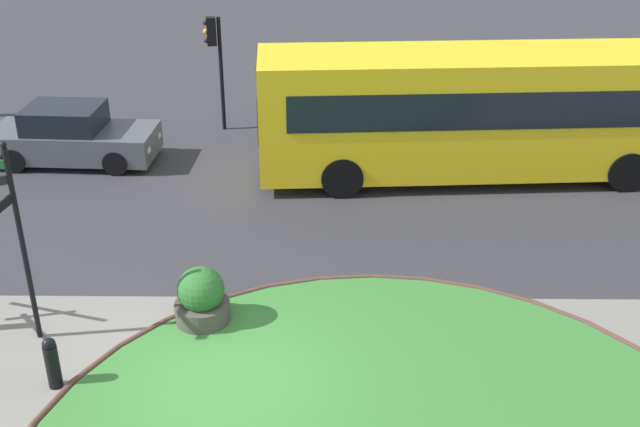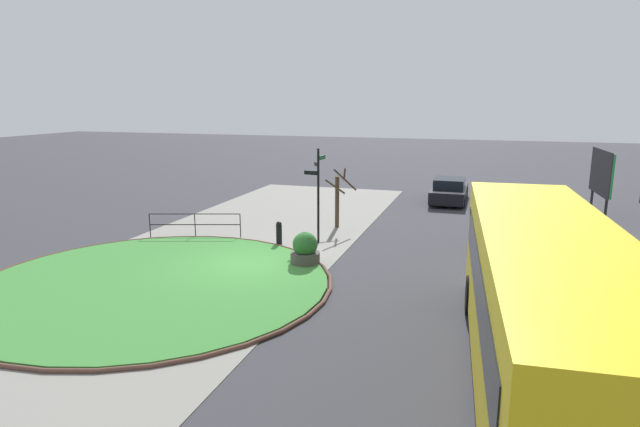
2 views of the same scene
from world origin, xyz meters
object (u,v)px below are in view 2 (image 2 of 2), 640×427
billboard_left (601,173)px  street_tree_bare (338,197)px  bollard_foreground (279,233)px  car_far_lane (538,230)px  planter_near_signpost (305,251)px  bus_yellow (546,305)px  car_near_lane (449,191)px  signpost_directional (318,189)px

billboard_left → street_tree_bare: billboard_left is taller
bollard_foreground → car_far_lane: bearing=104.5°
street_tree_bare → bollard_foreground: bearing=-22.8°
planter_near_signpost → bus_yellow: bearing=48.8°
car_near_lane → car_far_lane: bearing=-155.5°
bollard_foreground → planter_near_signpost: size_ratio=0.81×
bollard_foreground → planter_near_signpost: bearing=40.2°
bollard_foreground → street_tree_bare: bearing=157.2°
car_far_lane → planter_near_signpost: bearing=-56.1°
bus_yellow → street_tree_bare: size_ratio=4.13×
billboard_left → car_far_lane: bearing=-28.6°
planter_near_signpost → car_near_lane: bearing=163.8°
car_near_lane → car_far_lane: 9.17m
car_far_lane → billboard_left: (-6.88, 3.20, 1.34)m
planter_near_signpost → street_tree_bare: (-5.39, -0.37, 0.82)m
billboard_left → bollard_foreground: bearing=-56.9°
signpost_directional → bus_yellow: size_ratio=0.33×
signpost_directional → billboard_left: bearing=127.4°
signpost_directional → street_tree_bare: size_ratio=1.38×
car_near_lane → billboard_left: billboard_left is taller
car_far_lane → billboard_left: billboard_left is taller
bollard_foreground → car_near_lane: 12.09m
car_near_lane → billboard_left: (1.49, 6.94, 1.42)m
car_near_lane → signpost_directional: bearing=157.7°
street_tree_bare → car_far_lane: bearing=83.4°
signpost_directional → car_near_lane: bearing=157.3°
car_near_lane → planter_near_signpost: 13.38m
bus_yellow → car_near_lane: bearing=5.4°
billboard_left → planter_near_signpost: billboard_left is taller
planter_near_signpost → street_tree_bare: size_ratio=0.43×
billboard_left → planter_near_signpost: 15.66m
bollard_foreground → car_near_lane: car_near_lane is taller
car_far_lane → billboard_left: 7.70m
bollard_foreground → planter_near_signpost: (2.08, 1.76, 0.04)m
signpost_directional → bollard_foreground: bearing=-59.8°
signpost_directional → bus_yellow: signpost_directional is taller
bus_yellow → street_tree_bare: bus_yellow is taller
bus_yellow → car_far_lane: bus_yellow is taller
bollard_foreground → street_tree_bare: 3.69m
signpost_directional → street_tree_bare: (-2.55, 0.09, -0.77)m
bus_yellow → bollard_foreground: bearing=43.1°
signpost_directional → bus_yellow: 11.32m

